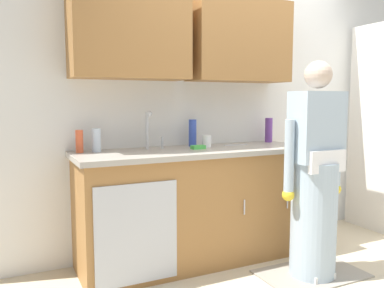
% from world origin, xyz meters
% --- Properties ---
extents(ground_plane, '(9.00, 9.00, 0.00)m').
position_xyz_m(ground_plane, '(0.00, 0.00, 0.00)').
color(ground_plane, beige).
extents(kitchen_wall_with_uppers, '(4.80, 0.44, 2.70)m').
position_xyz_m(kitchen_wall_with_uppers, '(-0.14, 0.99, 1.48)').
color(kitchen_wall_with_uppers, silver).
rests_on(kitchen_wall_with_uppers, ground).
extents(counter_cabinet, '(1.90, 0.62, 0.90)m').
position_xyz_m(counter_cabinet, '(-0.55, 0.70, 0.45)').
color(counter_cabinet, '#9E6B38').
rests_on(counter_cabinet, ground).
extents(countertop, '(1.96, 0.66, 0.04)m').
position_xyz_m(countertop, '(-0.55, 0.70, 0.92)').
color(countertop, '#A8A093').
rests_on(countertop, counter_cabinet).
extents(sink, '(0.50, 0.36, 0.35)m').
position_xyz_m(sink, '(-0.87, 0.71, 0.93)').
color(sink, '#B7BABF').
rests_on(sink, counter_cabinet).
extents(person_at_sink, '(0.55, 0.34, 1.62)m').
position_xyz_m(person_at_sink, '(0.12, 0.03, 0.69)').
color(person_at_sink, white).
rests_on(person_at_sink, ground).
extents(floor_mat, '(0.80, 0.50, 0.01)m').
position_xyz_m(floor_mat, '(0.13, 0.05, 0.01)').
color(floor_mat, gray).
rests_on(floor_mat, ground).
extents(bottle_water_short, '(0.07, 0.07, 0.18)m').
position_xyz_m(bottle_water_short, '(-1.32, 0.85, 1.03)').
color(bottle_water_short, silver).
rests_on(bottle_water_short, countertop).
extents(bottle_soap, '(0.06, 0.06, 0.17)m').
position_xyz_m(bottle_soap, '(-1.44, 0.87, 1.03)').
color(bottle_soap, '#E05933').
rests_on(bottle_soap, countertop).
extents(bottle_water_tall, '(0.07, 0.07, 0.23)m').
position_xyz_m(bottle_water_tall, '(-0.48, 0.88, 1.06)').
color(bottle_water_tall, '#334CB2').
rests_on(bottle_water_tall, countertop).
extents(bottle_dish_liquid, '(0.07, 0.07, 0.23)m').
position_xyz_m(bottle_dish_liquid, '(0.33, 0.89, 1.05)').
color(bottle_dish_liquid, '#66388C').
rests_on(bottle_dish_liquid, countertop).
extents(cup_by_sink, '(0.08, 0.08, 0.10)m').
position_xyz_m(cup_by_sink, '(-0.40, 0.77, 0.99)').
color(cup_by_sink, white).
rests_on(cup_by_sink, countertop).
extents(knife_on_counter, '(0.24, 0.03, 0.01)m').
position_xyz_m(knife_on_counter, '(-0.10, 0.79, 0.94)').
color(knife_on_counter, silver).
rests_on(knife_on_counter, countertop).
extents(sponge, '(0.11, 0.07, 0.03)m').
position_xyz_m(sponge, '(-0.53, 0.69, 0.96)').
color(sponge, '#4CBF4C').
rests_on(sponge, countertop).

